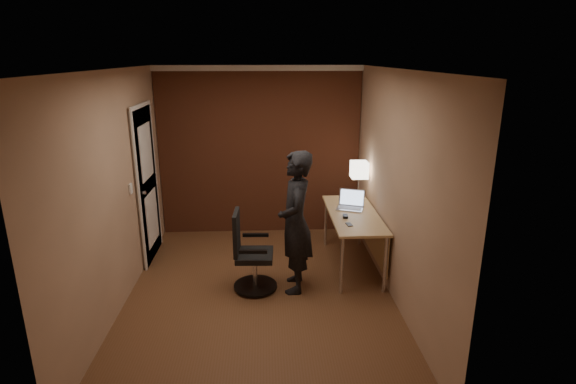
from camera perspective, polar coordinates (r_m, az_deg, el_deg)
The scene contains 8 objects.
room at distance 6.31m, azimuth -6.15°, elevation 5.32°, with size 4.00×4.00×4.00m.
desk at distance 5.77m, azimuth 8.97°, elevation -3.85°, with size 0.60×1.50×0.73m.
desk_lamp at distance 6.13m, azimuth 9.02°, elevation 2.75°, with size 0.22×0.22×0.54m.
laptop at distance 5.88m, azimuth 7.98°, elevation -1.41°, with size 0.40×0.36×0.23m.
mouse at distance 5.54m, azimuth 7.29°, elevation -3.09°, with size 0.06×0.10×0.03m, color black.
phone at distance 5.32m, azimuth 7.77°, elevation -4.11°, with size 0.06×0.12×0.01m, color black.
office_chair at distance 5.24m, azimuth -4.91°, elevation -8.14°, with size 0.51×0.53×0.94m.
person at distance 5.08m, azimuth 0.96°, elevation -3.88°, with size 0.60×0.39×1.65m, color black.
Camera 1 is at (0.09, -4.63, 2.63)m, focal length 28.00 mm.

